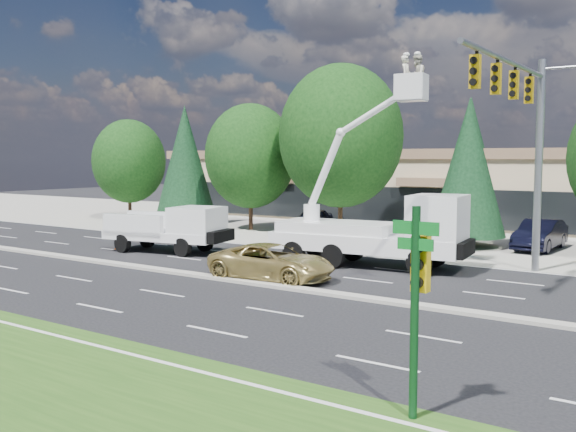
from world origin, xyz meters
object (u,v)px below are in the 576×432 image
Objects in this scene: signal_mast at (528,128)px; utility_pickup at (172,233)px; minivan at (272,262)px; street_sign_pole at (417,289)px; bucket_truck at (381,224)px.

signal_mast reaches higher than utility_pickup.
signal_mast is at bearing -58.29° from minivan.
bucket_truck reaches higher than street_sign_pole.
signal_mast is 1.08× the size of bucket_truck.
signal_mast is at bearing 0.72° from bucket_truck.
utility_pickup is 11.11m from bucket_truck.
bucket_truck reaches higher than utility_pickup.
signal_mast is at bearing 97.27° from street_sign_pole.
minivan is at bearing -30.39° from utility_pickup.
bucket_truck is at bearing -27.91° from minivan.
bucket_truck is at bearing -172.72° from signal_mast.
minivan is at bearing -144.73° from signal_mast.
bucket_truck is (-7.95, 14.68, -0.48)m from street_sign_pole.
street_sign_pole is at bearing -68.14° from bucket_truck.
minivan is (8.58, -3.10, -0.27)m from utility_pickup.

